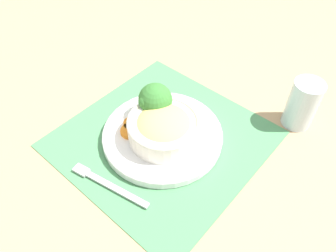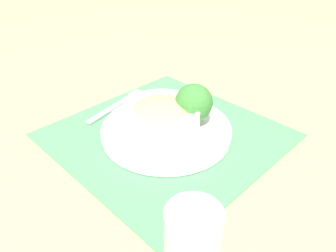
# 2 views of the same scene
# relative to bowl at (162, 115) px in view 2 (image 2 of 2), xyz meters

# --- Properties ---
(ground_plane) EXTENTS (4.00, 4.00, 0.00)m
(ground_plane) POSITION_rel_bowl_xyz_m (0.01, 0.01, -0.05)
(ground_plane) COLOR tan
(placemat) EXTENTS (0.48, 0.47, 0.00)m
(placemat) POSITION_rel_bowl_xyz_m (0.01, 0.01, -0.05)
(placemat) COLOR #4C8C59
(placemat) RESTS_ON ground_plane
(plate) EXTENTS (0.27, 0.27, 0.02)m
(plate) POSITION_rel_bowl_xyz_m (0.01, 0.01, -0.04)
(plate) COLOR white
(plate) RESTS_ON placemat
(bowl) EXTENTS (0.16, 0.16, 0.06)m
(bowl) POSITION_rel_bowl_xyz_m (0.00, 0.00, 0.00)
(bowl) COLOR silver
(bowl) RESTS_ON plate
(broccoli_floret) EXTENTS (0.08, 0.08, 0.09)m
(broccoli_floret) POSITION_rel_bowl_xyz_m (0.04, 0.05, 0.02)
(broccoli_floret) COLOR #84AD5B
(broccoli_floret) RESTS_ON plate
(carrot_slice_near) EXTENTS (0.05, 0.05, 0.01)m
(carrot_slice_near) POSITION_rel_bowl_xyz_m (-0.01, 0.08, -0.03)
(carrot_slice_near) COLOR orange
(carrot_slice_near) RESTS_ON plate
(carrot_slice_middle) EXTENTS (0.05, 0.05, 0.01)m
(carrot_slice_middle) POSITION_rel_bowl_xyz_m (-0.03, 0.07, -0.03)
(carrot_slice_middle) COLOR orange
(carrot_slice_middle) RESTS_ON plate
(water_glass) EXTENTS (0.07, 0.07, 0.12)m
(water_glass) POSITION_rel_bowl_xyz_m (0.23, -0.23, 0.00)
(water_glass) COLOR silver
(water_glass) RESTS_ON ground_plane
(fork) EXTENTS (0.03, 0.18, 0.01)m
(fork) POSITION_rel_bowl_xyz_m (-0.16, 0.04, -0.04)
(fork) COLOR silver
(fork) RESTS_ON placemat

